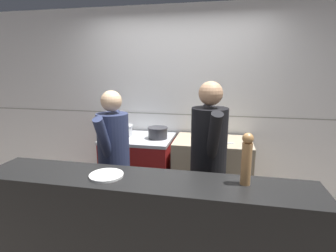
{
  "coord_description": "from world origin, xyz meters",
  "views": [
    {
      "loc": [
        0.59,
        -2.1,
        1.79
      ],
      "look_at": [
        0.01,
        0.71,
        1.15
      ],
      "focal_mm": 28.0,
      "sensor_mm": 36.0,
      "label": 1
    }
  ],
  "objects_px": {
    "chefs_knife": "(215,143)",
    "stock_pot": "(122,130)",
    "plated_dish_main": "(106,175)",
    "pepper_mill": "(247,158)",
    "chef_sous": "(208,160)",
    "oven_range": "(139,168)",
    "sauce_pot": "(158,132)",
    "chef_head_cook": "(114,158)"
  },
  "relations": [
    {
      "from": "pepper_mill",
      "to": "plated_dish_main",
      "type": "bearing_deg",
      "value": -175.87
    },
    {
      "from": "stock_pot",
      "to": "sauce_pot",
      "type": "relative_size",
      "value": 1.11
    },
    {
      "from": "plated_dish_main",
      "to": "chef_sous",
      "type": "distance_m",
      "value": 1.0
    },
    {
      "from": "oven_range",
      "to": "stock_pot",
      "type": "xyz_separation_m",
      "value": [
        -0.23,
        0.01,
        0.52
      ]
    },
    {
      "from": "oven_range",
      "to": "stock_pot",
      "type": "bearing_deg",
      "value": 178.33
    },
    {
      "from": "stock_pot",
      "to": "chef_head_cook",
      "type": "xyz_separation_m",
      "value": [
        0.23,
        -0.82,
        -0.1
      ]
    },
    {
      "from": "chefs_knife",
      "to": "stock_pot",
      "type": "bearing_deg",
      "value": 172.95
    },
    {
      "from": "plated_dish_main",
      "to": "pepper_mill",
      "type": "xyz_separation_m",
      "value": [
        1.03,
        0.07,
        0.19
      ]
    },
    {
      "from": "stock_pot",
      "to": "pepper_mill",
      "type": "bearing_deg",
      "value": -43.42
    },
    {
      "from": "sauce_pot",
      "to": "pepper_mill",
      "type": "xyz_separation_m",
      "value": [
        0.98,
        -1.37,
        0.2
      ]
    },
    {
      "from": "plated_dish_main",
      "to": "pepper_mill",
      "type": "bearing_deg",
      "value": 4.13
    },
    {
      "from": "sauce_pot",
      "to": "chefs_knife",
      "type": "bearing_deg",
      "value": -9.76
    },
    {
      "from": "oven_range",
      "to": "sauce_pot",
      "type": "distance_m",
      "value": 0.59
    },
    {
      "from": "chef_head_cook",
      "to": "chef_sous",
      "type": "xyz_separation_m",
      "value": [
        0.96,
        0.01,
        0.06
      ]
    },
    {
      "from": "stock_pot",
      "to": "chef_sous",
      "type": "bearing_deg",
      "value": -34.16
    },
    {
      "from": "sauce_pot",
      "to": "chefs_knife",
      "type": "distance_m",
      "value": 0.74
    },
    {
      "from": "sauce_pot",
      "to": "pepper_mill",
      "type": "distance_m",
      "value": 1.7
    },
    {
      "from": "oven_range",
      "to": "plated_dish_main",
      "type": "relative_size",
      "value": 3.46
    },
    {
      "from": "oven_range",
      "to": "sauce_pot",
      "type": "bearing_deg",
      "value": -4.28
    },
    {
      "from": "chef_sous",
      "to": "chef_head_cook",
      "type": "bearing_deg",
      "value": 167.25
    },
    {
      "from": "oven_range",
      "to": "pepper_mill",
      "type": "relative_size",
      "value": 2.37
    },
    {
      "from": "oven_range",
      "to": "stock_pot",
      "type": "distance_m",
      "value": 0.57
    },
    {
      "from": "pepper_mill",
      "to": "chef_head_cook",
      "type": "bearing_deg",
      "value": 154.91
    },
    {
      "from": "stock_pot",
      "to": "plated_dish_main",
      "type": "bearing_deg",
      "value": -72.87
    },
    {
      "from": "chef_head_cook",
      "to": "stock_pot",
      "type": "bearing_deg",
      "value": 107.1
    },
    {
      "from": "pepper_mill",
      "to": "chef_head_cook",
      "type": "relative_size",
      "value": 0.24
    },
    {
      "from": "stock_pot",
      "to": "pepper_mill",
      "type": "height_order",
      "value": "pepper_mill"
    },
    {
      "from": "chef_sous",
      "to": "pepper_mill",
      "type": "bearing_deg",
      "value": -77.16
    },
    {
      "from": "stock_pot",
      "to": "chef_sous",
      "type": "relative_size",
      "value": 0.17
    },
    {
      "from": "chefs_knife",
      "to": "chef_head_cook",
      "type": "distance_m",
      "value": 1.2
    },
    {
      "from": "sauce_pot",
      "to": "stock_pot",
      "type": "bearing_deg",
      "value": 176.94
    },
    {
      "from": "oven_range",
      "to": "pepper_mill",
      "type": "distance_m",
      "value": 2.01
    },
    {
      "from": "plated_dish_main",
      "to": "chef_head_cook",
      "type": "relative_size",
      "value": 0.16
    },
    {
      "from": "oven_range",
      "to": "sauce_pot",
      "type": "height_order",
      "value": "sauce_pot"
    },
    {
      "from": "oven_range",
      "to": "chef_sous",
      "type": "relative_size",
      "value": 0.53
    },
    {
      "from": "pepper_mill",
      "to": "chef_sous",
      "type": "distance_m",
      "value": 0.7
    },
    {
      "from": "chefs_knife",
      "to": "chef_head_cook",
      "type": "relative_size",
      "value": 0.24
    },
    {
      "from": "stock_pot",
      "to": "chefs_knife",
      "type": "relative_size",
      "value": 0.76
    },
    {
      "from": "pepper_mill",
      "to": "chef_sous",
      "type": "bearing_deg",
      "value": 116.0
    },
    {
      "from": "pepper_mill",
      "to": "chef_head_cook",
      "type": "height_order",
      "value": "chef_head_cook"
    },
    {
      "from": "chef_head_cook",
      "to": "chef_sous",
      "type": "distance_m",
      "value": 0.96
    },
    {
      "from": "chefs_knife",
      "to": "plated_dish_main",
      "type": "bearing_deg",
      "value": -120.37
    }
  ]
}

